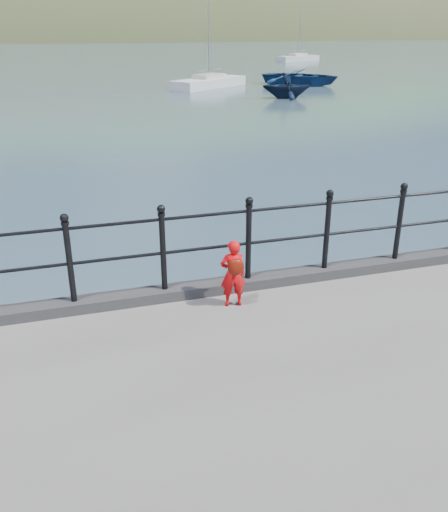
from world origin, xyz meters
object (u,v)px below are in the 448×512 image
object	(u,v)px
sailboat_near	(209,83)
sailboat_far	(298,59)
launch_blue	(301,77)
launch_navy	(286,86)
child	(233,273)
railing	(207,238)

from	to	relation	value
sailboat_near	sailboat_far	world-z (taller)	sailboat_near
launch_blue	launch_navy	world-z (taller)	launch_navy
launch_blue	sailboat_far	distance (m)	31.10
child	sailboat_far	distance (m)	70.63
railing	launch_navy	xyz separation A→B (m)	(12.87, 27.48, -1.00)
launch_navy	launch_blue	bearing A→B (deg)	-17.86
launch_blue	sailboat_far	bearing A→B (deg)	20.20
child	launch_navy	world-z (taller)	child
railing	launch_blue	distance (m)	39.24
child	launch_blue	distance (m)	39.54
child	launch_blue	size ratio (longest dim) A/B	0.15
launch_navy	sailboat_far	world-z (taller)	sailboat_far
railing	sailboat_far	world-z (taller)	sailboat_far
launch_navy	sailboat_near	bearing A→B (deg)	33.80
launch_blue	sailboat_near	world-z (taller)	sailboat_near
launch_blue	sailboat_near	xyz separation A→B (m)	(-7.57, 0.19, -0.29)
launch_navy	sailboat_far	xyz separation A→B (m)	(17.02, 36.16, -0.48)
sailboat_far	launch_navy	bearing A→B (deg)	-139.67
railing	child	world-z (taller)	railing
child	launch_navy	bearing A→B (deg)	-108.01
child	sailboat_near	xyz separation A→B (m)	(9.58, 35.81, -1.13)
launch_navy	sailboat_near	distance (m)	8.46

